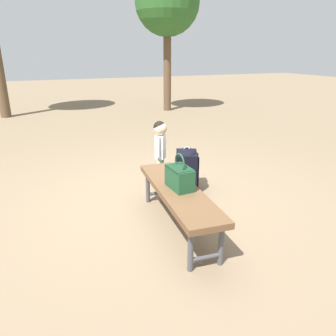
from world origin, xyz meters
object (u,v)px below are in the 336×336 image
Objects in this scene: child_standing at (160,143)px; tree_near at (167,3)px; handbag at (180,177)px; park_bench at (178,194)px; backpack_large at (186,169)px.

child_standing is 0.22× the size of tree_near.
child_standing is (1.20, -0.27, 0.02)m from handbag.
park_bench is at bearing 94.23° from handbag.
tree_near reaches higher than backpack_large.
tree_near is (6.76, -2.76, 2.66)m from park_bench.
park_bench is 2.68× the size of backpack_large.
tree_near is at bearing -23.98° from child_standing.
child_standing reaches higher than handbag.
tree_near is at bearing -22.12° from handbag.
backpack_large is at bearing -147.15° from child_standing.
park_bench is 0.18m from handbag.
child_standing is (1.20, -0.29, 0.20)m from park_bench.
child_standing is 0.51m from backpack_large.
child_standing is 6.57m from tree_near.
handbag is 0.41× the size of child_standing.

